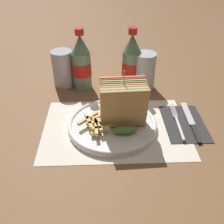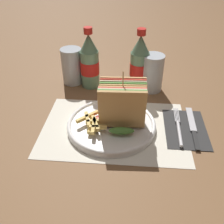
{
  "view_description": "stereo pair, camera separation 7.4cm",
  "coord_description": "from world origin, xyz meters",
  "px_view_note": "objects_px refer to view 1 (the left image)",
  "views": [
    {
      "loc": [
        -0.03,
        -0.6,
        0.47
      ],
      "look_at": [
        -0.01,
        0.01,
        0.04
      ],
      "focal_mm": 42.0,
      "sensor_mm": 36.0,
      "label": 1
    },
    {
      "loc": [
        0.04,
        -0.6,
        0.47
      ],
      "look_at": [
        -0.01,
        0.01,
        0.04
      ],
      "focal_mm": 42.0,
      "sensor_mm": 36.0,
      "label": 2
    }
  ],
  "objects_px": {
    "fork": "(178,124)",
    "coke_bottle_near": "(82,64)",
    "knife": "(191,121)",
    "glass_near": "(144,73)",
    "coke_bottle_far": "(131,63)",
    "glass_far": "(63,71)",
    "plate_main": "(112,125)",
    "club_sandwich": "(123,105)"
  },
  "relations": [
    {
      "from": "plate_main",
      "to": "glass_near",
      "type": "xyz_separation_m",
      "value": [
        0.12,
        0.23,
        0.04
      ]
    },
    {
      "from": "plate_main",
      "to": "coke_bottle_near",
      "type": "height_order",
      "value": "coke_bottle_near"
    },
    {
      "from": "glass_near",
      "to": "club_sandwich",
      "type": "bearing_deg",
      "value": -111.4
    },
    {
      "from": "coke_bottle_far",
      "to": "glass_near",
      "type": "bearing_deg",
      "value": -13.33
    },
    {
      "from": "fork",
      "to": "coke_bottle_near",
      "type": "distance_m",
      "value": 0.38
    },
    {
      "from": "glass_far",
      "to": "coke_bottle_far",
      "type": "bearing_deg",
      "value": -4.79
    },
    {
      "from": "knife",
      "to": "coke_bottle_far",
      "type": "bearing_deg",
      "value": 125.96
    },
    {
      "from": "knife",
      "to": "glass_near",
      "type": "relative_size",
      "value": 1.51
    },
    {
      "from": "glass_near",
      "to": "glass_far",
      "type": "xyz_separation_m",
      "value": [
        -0.28,
        0.03,
        0.0
      ]
    },
    {
      "from": "coke_bottle_near",
      "to": "glass_near",
      "type": "relative_size",
      "value": 1.65
    },
    {
      "from": "plate_main",
      "to": "coke_bottle_far",
      "type": "xyz_separation_m",
      "value": [
        0.07,
        0.24,
        0.08
      ]
    },
    {
      "from": "club_sandwich",
      "to": "coke_bottle_far",
      "type": "relative_size",
      "value": 0.77
    },
    {
      "from": "knife",
      "to": "glass_far",
      "type": "distance_m",
      "value": 0.47
    },
    {
      "from": "coke_bottle_near",
      "to": "glass_far",
      "type": "height_order",
      "value": "coke_bottle_near"
    },
    {
      "from": "glass_near",
      "to": "glass_far",
      "type": "height_order",
      "value": "same"
    },
    {
      "from": "plate_main",
      "to": "glass_far",
      "type": "distance_m",
      "value": 0.31
    },
    {
      "from": "club_sandwich",
      "to": "knife",
      "type": "bearing_deg",
      "value": 4.35
    },
    {
      "from": "club_sandwich",
      "to": "coke_bottle_far",
      "type": "xyz_separation_m",
      "value": [
        0.05,
        0.24,
        0.01
      ]
    },
    {
      "from": "knife",
      "to": "coke_bottle_far",
      "type": "xyz_separation_m",
      "value": [
        -0.16,
        0.23,
        0.08
      ]
    },
    {
      "from": "coke_bottle_far",
      "to": "glass_far",
      "type": "relative_size",
      "value": 1.65
    },
    {
      "from": "knife",
      "to": "glass_near",
      "type": "bearing_deg",
      "value": 118.52
    },
    {
      "from": "coke_bottle_near",
      "to": "glass_far",
      "type": "relative_size",
      "value": 1.65
    },
    {
      "from": "fork",
      "to": "coke_bottle_near",
      "type": "xyz_separation_m",
      "value": [
        -0.28,
        0.24,
        0.08
      ]
    },
    {
      "from": "plate_main",
      "to": "club_sandwich",
      "type": "height_order",
      "value": "club_sandwich"
    },
    {
      "from": "knife",
      "to": "glass_far",
      "type": "height_order",
      "value": "glass_far"
    },
    {
      "from": "knife",
      "to": "coke_bottle_far",
      "type": "height_order",
      "value": "coke_bottle_far"
    },
    {
      "from": "coke_bottle_near",
      "to": "knife",
      "type": "bearing_deg",
      "value": -34.83
    },
    {
      "from": "plate_main",
      "to": "fork",
      "type": "distance_m",
      "value": 0.19
    },
    {
      "from": "coke_bottle_far",
      "to": "glass_near",
      "type": "relative_size",
      "value": 1.65
    },
    {
      "from": "glass_far",
      "to": "glass_near",
      "type": "bearing_deg",
      "value": -6.18
    },
    {
      "from": "plate_main",
      "to": "knife",
      "type": "distance_m",
      "value": 0.23
    },
    {
      "from": "knife",
      "to": "coke_bottle_near",
      "type": "bearing_deg",
      "value": 146.83
    },
    {
      "from": "glass_near",
      "to": "knife",
      "type": "bearing_deg",
      "value": -63.14
    },
    {
      "from": "fork",
      "to": "coke_bottle_near",
      "type": "relative_size",
      "value": 0.83
    },
    {
      "from": "knife",
      "to": "coke_bottle_far",
      "type": "relative_size",
      "value": 0.92
    },
    {
      "from": "knife",
      "to": "glass_near",
      "type": "height_order",
      "value": "glass_near"
    },
    {
      "from": "plate_main",
      "to": "club_sandwich",
      "type": "bearing_deg",
      "value": -6.26
    },
    {
      "from": "plate_main",
      "to": "glass_far",
      "type": "bearing_deg",
      "value": 122.21
    },
    {
      "from": "plate_main",
      "to": "coke_bottle_near",
      "type": "bearing_deg",
      "value": 111.78
    },
    {
      "from": "coke_bottle_near",
      "to": "coke_bottle_far",
      "type": "bearing_deg",
      "value": 0.33
    },
    {
      "from": "club_sandwich",
      "to": "knife",
      "type": "height_order",
      "value": "club_sandwich"
    },
    {
      "from": "plate_main",
      "to": "glass_near",
      "type": "height_order",
      "value": "glass_near"
    }
  ]
}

